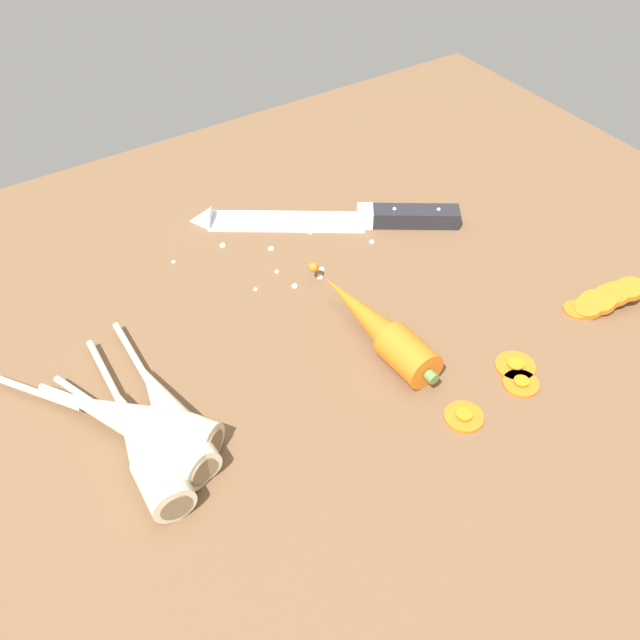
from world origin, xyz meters
The scene contains 13 objects.
ground_plane centered at (0.00, 0.00, -2.00)cm, with size 120.00×90.00×4.00cm, color brown.
chefs_knife centered at (10.75, 14.72, 0.65)cm, with size 30.72×22.10×4.18cm.
whole_carrot centered at (4.20, -6.76, 2.10)cm, with size 4.61×21.76×4.20cm.
parsnip_front centered at (-20.75, -5.69, 1.98)cm, with size 12.96×17.53×4.00cm.
parsnip_mid_left centered at (-21.71, -7.09, 1.98)cm, with size 9.36×19.46×4.00cm.
parsnip_mid_right centered at (-22.61, -7.42, 1.98)cm, with size 4.48×23.88×4.00cm.
parsnip_back centered at (-22.76, -3.93, 1.98)cm, with size 15.39×20.79×4.00cm.
parsnip_outer centered at (-19.14, -5.58, 1.98)cm, with size 4.33×22.70×4.00cm.
carrot_slice_stack centered at (28.83, -16.11, 1.21)cm, with size 8.78×5.04×3.36cm.
carrot_slice_stray_near centered at (5.06, -19.84, 0.36)cm, with size 3.88×3.88×0.70cm.
carrot_slice_stray_mid centered at (12.75, -19.71, 0.36)cm, with size 3.68×3.68×0.70cm.
carrot_slice_stray_far centered at (13.98, -17.64, 0.36)cm, with size 4.18×4.18×0.70cm.
mince_crumbs centered at (3.35, 10.50, 0.35)cm, with size 23.07×12.63×0.80cm.
Camera 1 is at (-30.87, -49.85, 55.43)cm, focal length 40.90 mm.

